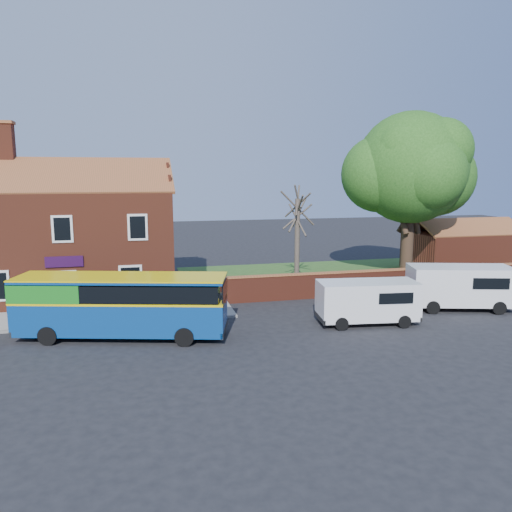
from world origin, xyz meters
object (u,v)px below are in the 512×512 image
object	(u,v)px
large_tree	(410,171)
van_far	(460,285)
bus	(115,303)
van_near	(368,300)

from	to	relation	value
large_tree	van_far	bearing A→B (deg)	-97.87
bus	van_near	world-z (taller)	bus
bus	van_near	size ratio (longest dim) A/B	1.91
van_near	van_far	world-z (taller)	van_far
van_near	bus	bearing A→B (deg)	-176.38
bus	van_far	distance (m)	18.70
bus	large_tree	world-z (taller)	large_tree
bus	van_near	bearing A→B (deg)	11.61
bus	van_far	world-z (taller)	bus
bus	large_tree	distance (m)	22.29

